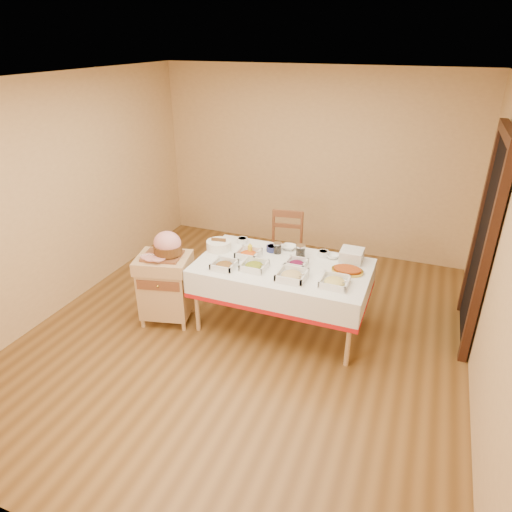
{
  "coord_description": "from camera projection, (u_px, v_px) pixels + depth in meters",
  "views": [
    {
      "loc": [
        1.6,
        -3.78,
        2.95
      ],
      "look_at": [
        0.04,
        0.2,
        0.86
      ],
      "focal_mm": 32.0,
      "sensor_mm": 36.0,
      "label": 1
    }
  ],
  "objects": [
    {
      "name": "room_shell",
      "position": [
        245.0,
        223.0,
        4.41
      ],
      "size": [
        5.0,
        5.0,
        5.0
      ],
      "color": "brown",
      "rests_on": "ground"
    },
    {
      "name": "doorway",
      "position": [
        485.0,
        240.0,
        4.52
      ],
      "size": [
        0.09,
        1.1,
        2.2
      ],
      "color": "black",
      "rests_on": "ground"
    },
    {
      "name": "dining_table",
      "position": [
        282.0,
        278.0,
        4.87
      ],
      "size": [
        1.82,
        1.02,
        0.76
      ],
      "color": "tan",
      "rests_on": "ground"
    },
    {
      "name": "butcher_cart",
      "position": [
        165.0,
        285.0,
        5.05
      ],
      "size": [
        0.66,
        0.59,
        0.79
      ],
      "color": "tan",
      "rests_on": "ground"
    },
    {
      "name": "dining_chair",
      "position": [
        285.0,
        248.0,
        5.82
      ],
      "size": [
        0.49,
        0.47,
        0.95
      ],
      "color": "brown",
      "rests_on": "ground"
    },
    {
      "name": "ham_on_board",
      "position": [
        167.0,
        246.0,
        4.86
      ],
      "size": [
        0.43,
        0.41,
        0.28
      ],
      "color": "brown",
      "rests_on": "butcher_cart"
    },
    {
      "name": "serving_dish_a",
      "position": [
        224.0,
        265.0,
        4.72
      ],
      "size": [
        0.24,
        0.24,
        0.1
      ],
      "color": "white",
      "rests_on": "dining_table"
    },
    {
      "name": "serving_dish_b",
      "position": [
        254.0,
        266.0,
        4.71
      ],
      "size": [
        0.25,
        0.25,
        0.1
      ],
      "color": "white",
      "rests_on": "dining_table"
    },
    {
      "name": "serving_dish_c",
      "position": [
        292.0,
        275.0,
        4.52
      ],
      "size": [
        0.28,
        0.28,
        0.11
      ],
      "color": "white",
      "rests_on": "dining_table"
    },
    {
      "name": "serving_dish_d",
      "position": [
        335.0,
        282.0,
        4.41
      ],
      "size": [
        0.27,
        0.27,
        0.1
      ],
      "color": "white",
      "rests_on": "dining_table"
    },
    {
      "name": "serving_dish_e",
      "position": [
        248.0,
        254.0,
        4.96
      ],
      "size": [
        0.25,
        0.24,
        0.12
      ],
      "color": "white",
      "rests_on": "dining_table"
    },
    {
      "name": "serving_dish_f",
      "position": [
        297.0,
        263.0,
        4.76
      ],
      "size": [
        0.22,
        0.21,
        0.1
      ],
      "color": "white",
      "rests_on": "dining_table"
    },
    {
      "name": "small_bowl_left",
      "position": [
        242.0,
        240.0,
        5.3
      ],
      "size": [
        0.12,
        0.12,
        0.06
      ],
      "color": "white",
      "rests_on": "dining_table"
    },
    {
      "name": "small_bowl_mid",
      "position": [
        273.0,
        248.0,
        5.1
      ],
      "size": [
        0.14,
        0.14,
        0.06
      ],
      "color": "navy",
      "rests_on": "dining_table"
    },
    {
      "name": "small_bowl_right",
      "position": [
        323.0,
        253.0,
        4.98
      ],
      "size": [
        0.12,
        0.12,
        0.06
      ],
      "color": "white",
      "rests_on": "dining_table"
    },
    {
      "name": "bowl_white_imported",
      "position": [
        289.0,
        247.0,
        5.15
      ],
      "size": [
        0.17,
        0.17,
        0.04
      ],
      "primitive_type": "imported",
      "rotation": [
        0.0,
        0.0,
        -0.03
      ],
      "color": "white",
      "rests_on": "dining_table"
    },
    {
      "name": "bowl_small_imported",
      "position": [
        333.0,
        256.0,
        4.94
      ],
      "size": [
        0.17,
        0.17,
        0.04
      ],
      "primitive_type": "imported",
      "rotation": [
        0.0,
        0.0,
        -0.3
      ],
      "color": "white",
      "rests_on": "dining_table"
    },
    {
      "name": "preserve_jar_left",
      "position": [
        277.0,
        248.0,
        5.04
      ],
      "size": [
        0.1,
        0.1,
        0.12
      ],
      "color": "silver",
      "rests_on": "dining_table"
    },
    {
      "name": "preserve_jar_right",
      "position": [
        300.0,
        252.0,
        4.95
      ],
      "size": [
        0.11,
        0.11,
        0.14
      ],
      "color": "silver",
      "rests_on": "dining_table"
    },
    {
      "name": "mustard_bottle",
      "position": [
        250.0,
        250.0,
        4.97
      ],
      "size": [
        0.05,
        0.05,
        0.15
      ],
      "color": "yellow",
      "rests_on": "dining_table"
    },
    {
      "name": "bread_basket",
      "position": [
        219.0,
        245.0,
        5.13
      ],
      "size": [
        0.28,
        0.28,
        0.12
      ],
      "color": "white",
      "rests_on": "dining_table"
    },
    {
      "name": "plate_stack",
      "position": [
        352.0,
        255.0,
        4.86
      ],
      "size": [
        0.24,
        0.24,
        0.13
      ],
      "color": "white",
      "rests_on": "dining_table"
    },
    {
      "name": "brass_platter",
      "position": [
        347.0,
        270.0,
        4.65
      ],
      "size": [
        0.33,
        0.23,
        0.04
      ],
      "color": "gold",
      "rests_on": "dining_table"
    }
  ]
}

